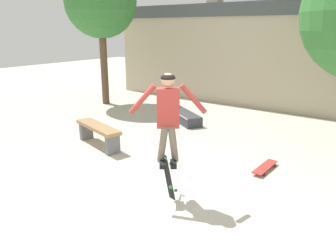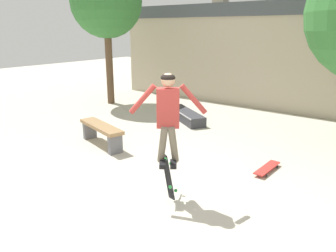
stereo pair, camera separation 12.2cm
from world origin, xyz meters
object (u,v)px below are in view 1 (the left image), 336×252
object	(u,v)px
park_bench	(98,131)
skateboard_resting	(265,167)
skate_ledge	(182,115)
skateboard_flipping	(168,176)
tree_left	(101,2)
skater	(168,112)

from	to	relation	value
park_bench	skateboard_resting	world-z (taller)	park_bench
skate_ledge	skateboard_flipping	size ratio (longest dim) A/B	2.87
skate_ledge	tree_left	bearing A→B (deg)	-151.44
park_bench	skate_ledge	size ratio (longest dim) A/B	0.86
skater	skateboard_resting	distance (m)	2.61
park_bench	skateboard_flipping	size ratio (longest dim) A/B	2.48
skater	skateboard_resting	xyz separation A→B (m)	(0.90, 2.02, -1.39)
park_bench	skateboard_flipping	distance (m)	2.97
skate_ledge	skateboard_flipping	xyz separation A→B (m)	(2.46, -4.10, 0.25)
skateboard_flipping	skateboard_resting	distance (m)	2.22
tree_left	skateboard_resting	xyz separation A→B (m)	(6.91, -2.36, -3.47)
skate_ledge	skater	size ratio (longest dim) A/B	1.26
skater	skateboard_resting	world-z (taller)	skater
tree_left	skater	xyz separation A→B (m)	(6.01, -4.38, -2.07)
skate_ledge	skateboard_resting	xyz separation A→B (m)	(3.37, -2.10, -0.08)
park_bench	skater	bearing A→B (deg)	-5.66
skateboard_resting	skate_ledge	bearing A→B (deg)	-119.51
tree_left	skateboard_flipping	bearing A→B (deg)	-36.03
skate_ledge	skater	bearing A→B (deg)	-26.24
park_bench	skateboard_resting	size ratio (longest dim) A/B	1.88
park_bench	skate_ledge	world-z (taller)	park_bench
tree_left	skater	world-z (taller)	tree_left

